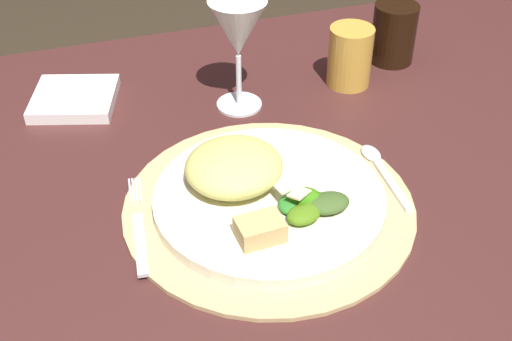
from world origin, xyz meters
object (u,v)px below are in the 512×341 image
object	(u,v)px
dinner_plate	(269,199)
spoon	(380,166)
dining_table	(198,248)
wine_glass	(238,32)
fork	(139,229)
dark_tumbler	(394,33)
napkin	(74,99)
amber_tumbler	(350,56)

from	to	relation	value
dinner_plate	spoon	bearing A→B (deg)	8.43
dining_table	wine_glass	bearing A→B (deg)	56.99
fork	dark_tumbler	size ratio (longest dim) A/B	1.74
dining_table	wine_glass	world-z (taller)	wine_glass
dinner_plate	napkin	bearing A→B (deg)	122.26
dinner_plate	napkin	size ratio (longest dim) A/B	2.34
dining_table	dinner_plate	size ratio (longest dim) A/B	5.35
dining_table	fork	distance (m)	0.14
spoon	amber_tumbler	world-z (taller)	amber_tumbler
dinner_plate	amber_tumbler	world-z (taller)	amber_tumbler
dinner_plate	wine_glass	bearing A→B (deg)	81.86
fork	amber_tumbler	world-z (taller)	amber_tumbler
spoon	amber_tumbler	distance (m)	0.23
napkin	wine_glass	xyz separation A→B (m)	(0.23, -0.08, 0.11)
amber_tumbler	dark_tumbler	bearing A→B (deg)	25.36
dark_tumbler	dinner_plate	bearing A→B (deg)	-137.13
fork	dark_tumbler	bearing A→B (deg)	31.41
fork	dark_tumbler	xyz separation A→B (m)	(0.47, 0.28, 0.04)
fork	wine_glass	bearing A→B (deg)	50.28
dinner_plate	dining_table	bearing A→B (deg)	143.93
fork	spoon	world-z (taller)	spoon
wine_glass	dark_tumbler	bearing A→B (deg)	11.53
napkin	amber_tumbler	bearing A→B (deg)	-9.80
dining_table	spoon	xyz separation A→B (m)	(0.24, -0.03, 0.11)
dining_table	dark_tumbler	world-z (taller)	dark_tumbler
napkin	spoon	bearing A→B (deg)	-39.08
napkin	dark_tumbler	bearing A→B (deg)	-2.77
dinner_plate	fork	size ratio (longest dim) A/B	1.66
dinner_plate	wine_glass	xyz separation A→B (m)	(0.03, 0.23, 0.10)
fork	dinner_plate	bearing A→B (deg)	-0.98
dining_table	dinner_plate	world-z (taller)	dinner_plate
dinner_plate	fork	world-z (taller)	dinner_plate
dining_table	dark_tumbler	xyz separation A→B (m)	(0.39, 0.23, 0.15)
wine_glass	dark_tumbler	world-z (taller)	wine_glass
amber_tumbler	fork	bearing A→B (deg)	-147.11
dining_table	fork	size ratio (longest dim) A/B	8.86
fork	amber_tumbler	bearing A→B (deg)	32.89
spoon	dinner_plate	bearing A→B (deg)	-171.57
wine_glass	fork	bearing A→B (deg)	-129.72
dining_table	wine_glass	size ratio (longest dim) A/B	9.03
wine_glass	amber_tumbler	xyz separation A→B (m)	(0.18, 0.01, -0.07)
dinner_plate	wine_glass	distance (m)	0.26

